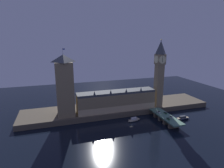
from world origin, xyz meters
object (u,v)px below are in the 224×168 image
Objects in this scene: car_northbound_trail at (168,119)px; car_southbound_lead at (171,117)px; victoria_tower at (65,86)px; street_lamp_near at (169,118)px; car_northbound_lead at (159,112)px; pedestrian_far_rail at (157,112)px; boat_upstream at (134,120)px; pedestrian_near_rail at (166,119)px; car_southbound_trail at (165,113)px; clock_tower at (159,72)px; boat_downstream at (183,118)px.

car_southbound_lead is (5.53, 2.94, -0.06)m from car_northbound_trail.
street_lamp_near is (91.18, -49.79, -26.43)m from victoria_tower.
car_northbound_lead is 2.77m from pedestrian_far_rail.
boat_upstream is at bearing 133.51° from street_lamp_near.
boat_upstream is at bearing 153.37° from car_southbound_lead.
street_lamp_near reaches higher than pedestrian_near_rail.
car_northbound_lead is at bearing 144.86° from car_southbound_trail.
clock_tower is at bearing 77.65° from car_southbound_trail.
clock_tower reaches higher than street_lamp_near.
clock_tower is 17.07× the size of car_southbound_lead.
boat_downstream is at bearing -12.80° from boat_upstream.
pedestrian_near_rail reaches higher than car_northbound_trail.
car_southbound_lead is 19.51m from boat_downstream.
pedestrian_near_rail reaches higher than car_southbound_lead.
car_northbound_trail reaches higher than car_southbound_trail.
victoria_tower is at bearing 160.24° from boat_upstream.
clock_tower is 11.30× the size of street_lamp_near.
clock_tower reaches higher than car_northbound_lead.
street_lamp_near is (-0.40, -23.65, 3.39)m from pedestrian_far_rail.
pedestrian_near_rail is at bearing -120.16° from car_southbound_trail.
clock_tower is 56.69m from car_northbound_trail.
boat_upstream is (-24.94, 20.47, -6.15)m from pedestrian_near_rail.
car_southbound_lead is 13.15m from street_lamp_near.
car_northbound_lead is 0.29× the size of boat_downstream.
pedestrian_far_rail is at bearing -15.93° from victoria_tower.
victoria_tower is 108.15m from car_northbound_trail.
car_northbound_trail is 17.62m from pedestrian_far_rail.
pedestrian_near_rail is at bearing -25.87° from victoria_tower.
street_lamp_near is at bearing -97.65° from car_northbound_lead.
clock_tower is 45.20× the size of pedestrian_far_rail.
clock_tower is at bearing 72.48° from street_lamp_near.
clock_tower is 47.04m from pedestrian_far_rail.
car_northbound_lead is at bearing -4.79° from boat_upstream.
clock_tower reaches higher than car_southbound_trail.
pedestrian_near_rail is 18.27m from pedestrian_far_rail.
victoria_tower reaches higher than pedestrian_near_rail.
boat_downstream is (117.75, -35.55, -35.99)m from victoria_tower.
pedestrian_near_rail is (-8.29, -14.26, 0.20)m from car_southbound_trail.
clock_tower reaches higher than boat_upstream.
victoria_tower is 108.55m from car_southbound_trail.
pedestrian_far_rail is (-8.29, 14.46, 0.24)m from car_southbound_lead.
car_southbound_trail is (-0.00, 10.46, 0.04)m from car_southbound_lead.
victoria_tower is 99.80m from pedestrian_far_rail.
clock_tower is 1.12× the size of victoria_tower.
boat_upstream is at bearing -19.76° from victoria_tower.
car_southbound_lead is 9.12m from pedestrian_near_rail.
car_northbound_lead is 2.64× the size of pedestrian_far_rail.
boat_downstream is at bearing -19.77° from pedestrian_far_rail.
pedestrian_far_rail is 0.12× the size of boat_upstream.
car_southbound_lead is at bearing -68.94° from car_northbound_lead.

